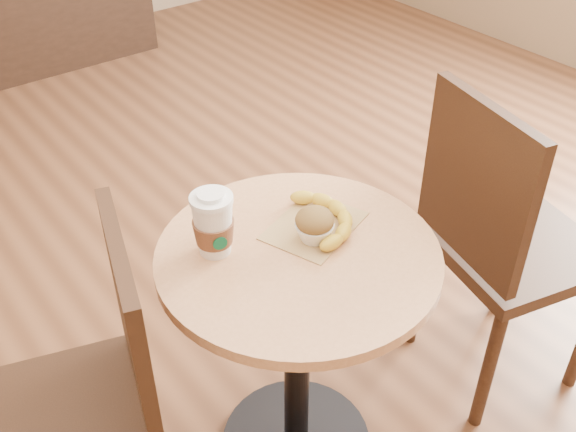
{
  "coord_description": "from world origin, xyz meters",
  "views": [
    {
      "loc": [
        -0.79,
        -0.99,
        1.76
      ],
      "look_at": [
        -0.03,
        -0.0,
        0.83
      ],
      "focal_mm": 42.0,
      "sensor_mm": 36.0,
      "label": 1
    }
  ],
  "objects_px": {
    "coffee_cup": "(213,226)",
    "banana": "(323,216)",
    "cafe_table": "(298,320)",
    "chair_right": "(500,238)",
    "muffin": "(315,225)",
    "chair_left": "(90,402)"
  },
  "relations": [
    {
      "from": "coffee_cup",
      "to": "banana",
      "type": "bearing_deg",
      "value": 0.71
    },
    {
      "from": "cafe_table",
      "to": "chair_right",
      "type": "distance_m",
      "value": 0.66
    },
    {
      "from": "muffin",
      "to": "banana",
      "type": "distance_m",
      "value": 0.07
    },
    {
      "from": "chair_right",
      "to": "muffin",
      "type": "height_order",
      "value": "chair_right"
    },
    {
      "from": "chair_right",
      "to": "muffin",
      "type": "xyz_separation_m",
      "value": [
        -0.59,
        0.13,
        0.24
      ]
    },
    {
      "from": "muffin",
      "to": "banana",
      "type": "relative_size",
      "value": 0.38
    },
    {
      "from": "chair_left",
      "to": "muffin",
      "type": "relative_size",
      "value": 9.98
    },
    {
      "from": "chair_right",
      "to": "banana",
      "type": "relative_size",
      "value": 3.99
    },
    {
      "from": "banana",
      "to": "chair_right",
      "type": "bearing_deg",
      "value": 5.96
    },
    {
      "from": "cafe_table",
      "to": "chair_right",
      "type": "relative_size",
      "value": 0.75
    },
    {
      "from": "chair_right",
      "to": "banana",
      "type": "distance_m",
      "value": 0.6
    },
    {
      "from": "coffee_cup",
      "to": "banana",
      "type": "relative_size",
      "value": 0.66
    },
    {
      "from": "cafe_table",
      "to": "chair_right",
      "type": "xyz_separation_m",
      "value": [
        0.65,
        -0.12,
        0.03
      ]
    },
    {
      "from": "cafe_table",
      "to": "muffin",
      "type": "distance_m",
      "value": 0.28
    },
    {
      "from": "cafe_table",
      "to": "banana",
      "type": "xyz_separation_m",
      "value": [
        0.12,
        0.05,
        0.25
      ]
    },
    {
      "from": "muffin",
      "to": "banana",
      "type": "bearing_deg",
      "value": 33.52
    },
    {
      "from": "cafe_table",
      "to": "chair_left",
      "type": "distance_m",
      "value": 0.53
    },
    {
      "from": "cafe_table",
      "to": "coffee_cup",
      "type": "distance_m",
      "value": 0.36
    },
    {
      "from": "coffee_cup",
      "to": "banana",
      "type": "height_order",
      "value": "coffee_cup"
    },
    {
      "from": "coffee_cup",
      "to": "muffin",
      "type": "xyz_separation_m",
      "value": [
        0.21,
        -0.11,
        -0.03
      ]
    },
    {
      "from": "cafe_table",
      "to": "chair_left",
      "type": "relative_size",
      "value": 0.79
    },
    {
      "from": "cafe_table",
      "to": "muffin",
      "type": "xyz_separation_m",
      "value": [
        0.06,
        0.01,
        0.27
      ]
    }
  ]
}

